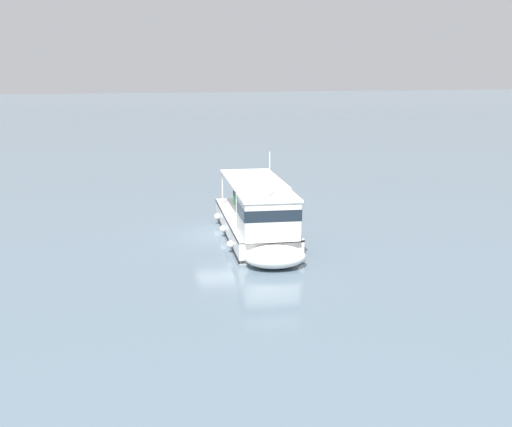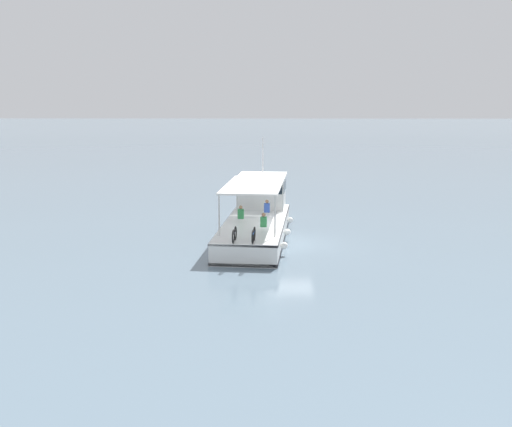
% 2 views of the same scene
% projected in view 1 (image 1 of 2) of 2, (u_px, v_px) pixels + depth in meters
% --- Properties ---
extents(ground_plane, '(400.00, 400.00, 0.00)m').
position_uv_depth(ground_plane, '(219.00, 235.00, 37.62)').
color(ground_plane, slate).
extents(ferry_main, '(13.00, 4.34, 5.32)m').
position_uv_depth(ferry_main, '(259.00, 225.00, 35.71)').
color(ferry_main, white).
rests_on(ferry_main, ground).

